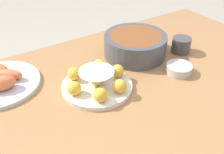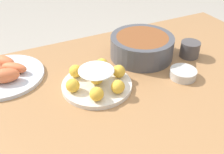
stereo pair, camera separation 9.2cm
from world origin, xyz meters
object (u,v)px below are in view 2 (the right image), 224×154
(dining_table, at_px, (126,104))
(cup_far, at_px, (190,49))
(cake_plate, at_px, (97,81))
(seafood_platter, at_px, (4,73))
(sauce_bowl, at_px, (183,73))
(serving_bowl, at_px, (142,46))

(dining_table, height_order, cup_far, cup_far)
(cake_plate, relative_size, seafood_platter, 0.85)
(cake_plate, distance_m, sauce_bowl, 0.33)
(seafood_platter, bearing_deg, cup_far, -13.73)
(dining_table, xyz_separation_m, cake_plate, (-0.10, 0.04, 0.12))
(dining_table, relative_size, cake_plate, 5.98)
(dining_table, xyz_separation_m, sauce_bowl, (0.21, -0.05, 0.11))
(dining_table, height_order, sauce_bowl, sauce_bowl)
(seafood_platter, bearing_deg, serving_bowl, -9.41)
(serving_bowl, height_order, cup_far, serving_bowl)
(serving_bowl, relative_size, seafood_platter, 0.89)
(cake_plate, relative_size, sauce_bowl, 2.52)
(serving_bowl, height_order, seafood_platter, serving_bowl)
(dining_table, relative_size, seafood_platter, 5.10)
(cake_plate, height_order, cup_far, cake_plate)
(cake_plate, distance_m, serving_bowl, 0.28)
(dining_table, relative_size, serving_bowl, 5.73)
(cake_plate, relative_size, serving_bowl, 0.96)
(cake_plate, xyz_separation_m, sauce_bowl, (0.32, -0.08, -0.01))
(sauce_bowl, xyz_separation_m, seafood_platter, (-0.60, 0.29, 0.00))
(serving_bowl, distance_m, cup_far, 0.20)
(sauce_bowl, height_order, seafood_platter, seafood_platter)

